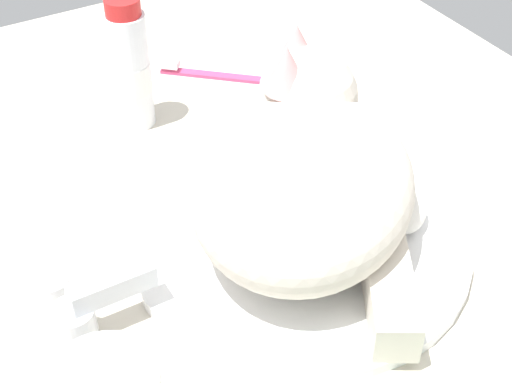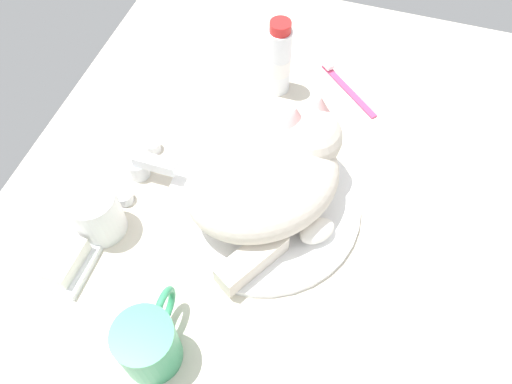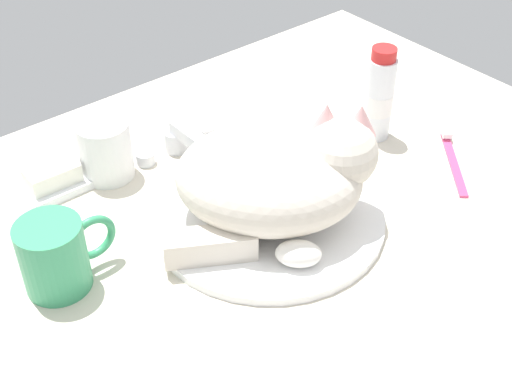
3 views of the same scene
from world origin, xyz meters
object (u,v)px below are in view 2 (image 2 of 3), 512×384
object	(u,v)px
soap_bar	(65,260)
toothpaste_bottle	(279,60)
coffee_mug	(149,343)
rinse_cup	(96,213)
cat	(271,176)
toothbrush	(345,86)
faucet	(143,167)

from	to	relation	value
soap_bar	toothpaste_bottle	world-z (taller)	toothpaste_bottle
coffee_mug	rinse_cup	size ratio (longest dim) A/B	1.40
rinse_cup	toothpaste_bottle	world-z (taller)	toothpaste_bottle
cat	soap_bar	bearing A→B (deg)	128.26
soap_bar	toothbrush	bearing A→B (deg)	-32.58
soap_bar	coffee_mug	bearing A→B (deg)	-114.46
faucet	cat	size ratio (longest dim) A/B	0.44
faucet	soap_bar	distance (cm)	18.95
cat	faucet	bearing A→B (deg)	92.54
faucet	toothbrush	distance (cm)	40.27
rinse_cup	toothbrush	size ratio (longest dim) A/B	0.68
rinse_cup	toothbrush	distance (cm)	50.20
coffee_mug	soap_bar	world-z (taller)	coffee_mug
coffee_mug	rinse_cup	bearing A→B (deg)	45.11
toothbrush	soap_bar	bearing A→B (deg)	147.42
cat	toothpaste_bottle	size ratio (longest dim) A/B	2.13
faucet	coffee_mug	bearing A→B (deg)	-153.09
faucet	toothbrush	size ratio (longest dim) A/B	1.09
toothbrush	faucet	bearing A→B (deg)	137.45
soap_bar	rinse_cup	bearing A→B (deg)	-11.86
cat	toothpaste_bottle	world-z (taller)	cat
toothpaste_bottle	toothbrush	xyz separation A→B (cm)	(3.85, -12.02, -6.39)
cat	coffee_mug	bearing A→B (deg)	164.04
toothbrush	rinse_cup	bearing A→B (deg)	144.28
cat	toothbrush	distance (cm)	30.15
soap_bar	cat	bearing A→B (deg)	-51.74
toothpaste_bottle	soap_bar	bearing A→B (deg)	157.05
faucet	cat	xyz separation A→B (cm)	(0.94, -21.15, 5.31)
faucet	cat	world-z (taller)	cat
coffee_mug	toothbrush	distance (cm)	57.78
faucet	coffee_mug	xyz separation A→B (cm)	(-26.32, -13.36, 2.33)
soap_bar	toothpaste_bottle	bearing A→B (deg)	-22.95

